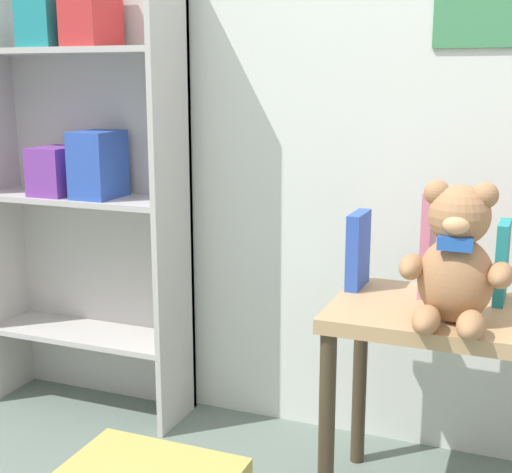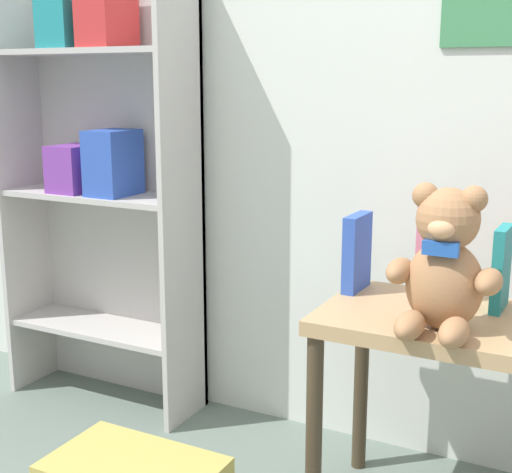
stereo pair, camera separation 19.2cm
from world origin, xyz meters
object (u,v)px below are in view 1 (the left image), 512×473
book_standing_pink (428,243)px  teddy_bear (456,260)px  book_standing_blue (358,250)px  bookshelf_side (86,167)px  display_table (455,346)px  book_standing_teal (502,262)px

book_standing_pink → teddy_bear: bearing=-65.7°
book_standing_blue → book_standing_pink: (0.18, 0.00, 0.03)m
bookshelf_side → display_table: bearing=-10.7°
bookshelf_side → teddy_bear: bearing=-15.6°
book_standing_pink → bookshelf_side: bearing=174.2°
book_standing_pink → display_table: bearing=-47.4°
teddy_bear → book_standing_teal: 0.23m
bookshelf_side → display_table: (1.20, -0.23, -0.36)m
bookshelf_side → book_standing_blue: size_ratio=7.13×
display_table → book_standing_pink: book_standing_pink is taller
bookshelf_side → teddy_bear: 1.25m
bookshelf_side → display_table: size_ratio=2.38×
display_table → book_standing_teal: book_standing_teal is taller
teddy_bear → book_standing_teal: bearing=66.9°
teddy_bear → book_standing_blue: 0.34m
book_standing_blue → book_standing_teal: (0.36, 0.00, 0.00)m
teddy_bear → book_standing_blue: (-0.27, 0.21, -0.05)m
bookshelf_side → book_standing_blue: (0.93, -0.13, -0.16)m
bookshelf_side → book_standing_teal: 1.31m
book_standing_teal → bookshelf_side: bearing=175.6°
book_standing_blue → book_standing_pink: bearing=1.6°
display_table → book_standing_teal: (0.09, 0.10, 0.19)m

